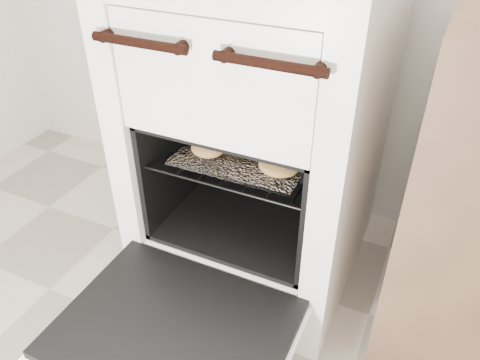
# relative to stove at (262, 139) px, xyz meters

# --- Properties ---
(stove) EXTENTS (0.65, 0.72, 1.00)m
(stove) POSITION_rel_stove_xyz_m (0.00, 0.00, 0.00)
(stove) COLOR white
(stove) RESTS_ON ground
(oven_door) EXTENTS (0.59, 0.46, 0.04)m
(oven_door) POSITION_rel_stove_xyz_m (-0.00, -0.55, -0.27)
(oven_door) COLOR black
(oven_door) RESTS_ON stove
(oven_rack) EXTENTS (0.47, 0.46, 0.01)m
(oven_rack) POSITION_rel_stove_xyz_m (0.00, -0.07, 0.00)
(oven_rack) COLOR black
(oven_rack) RESTS_ON stove
(foil_sheet) EXTENTS (0.37, 0.33, 0.01)m
(foil_sheet) POSITION_rel_stove_xyz_m (0.00, -0.09, 0.01)
(foil_sheet) COLOR white
(foil_sheet) RESTS_ON oven_rack
(baked_rolls) EXTENTS (0.38, 0.29, 0.05)m
(baked_rolls) POSITION_rel_stove_xyz_m (-0.03, -0.10, 0.04)
(baked_rolls) COLOR #BE854C
(baked_rolls) RESTS_ON foil_sheet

